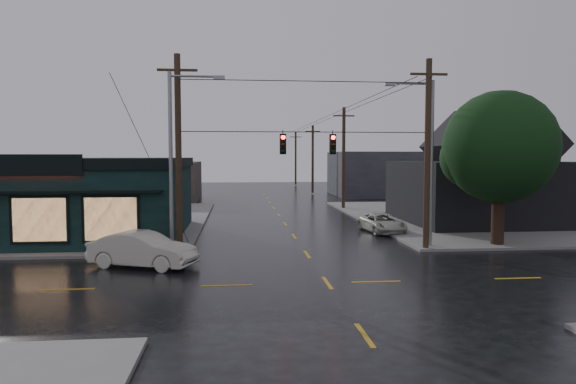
{
  "coord_description": "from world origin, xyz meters",
  "views": [
    {
      "loc": [
        -3.56,
        -19.89,
        5.05
      ],
      "look_at": [
        -1.19,
        3.97,
        3.37
      ],
      "focal_mm": 32.0,
      "sensor_mm": 36.0,
      "label": 1
    }
  ],
  "objects": [
    {
      "name": "ground_plane",
      "position": [
        0.0,
        0.0,
        0.0
      ],
      "size": [
        160.0,
        160.0,
        0.0
      ],
      "primitive_type": "plane",
      "color": "black"
    },
    {
      "name": "sidewalk_nw",
      "position": [
        -20.0,
        20.0,
        0.07
      ],
      "size": [
        28.0,
        28.0,
        0.15
      ],
      "primitive_type": "cube",
      "color": "slate",
      "rests_on": "ground"
    },
    {
      "name": "sidewalk_ne",
      "position": [
        20.0,
        20.0,
        0.07
      ],
      "size": [
        28.0,
        28.0,
        0.15
      ],
      "primitive_type": "cube",
      "color": "slate",
      "rests_on": "ground"
    },
    {
      "name": "pizza_shop",
      "position": [
        -15.0,
        12.94,
        2.56
      ],
      "size": [
        16.3,
        12.34,
        4.9
      ],
      "color": "black",
      "rests_on": "ground"
    },
    {
      "name": "ne_building",
      "position": [
        15.0,
        17.0,
        4.47
      ],
      "size": [
        12.6,
        11.6,
        8.75
      ],
      "color": "black",
      "rests_on": "ground"
    },
    {
      "name": "corner_tree",
      "position": [
        10.92,
        7.25,
        5.54
      ],
      "size": [
        6.2,
        6.2,
        8.52
      ],
      "color": "black",
      "rests_on": "ground"
    },
    {
      "name": "utility_pole_nw",
      "position": [
        -6.5,
        6.5,
        0.0
      ],
      "size": [
        2.0,
        0.32,
        10.15
      ],
      "primitive_type": null,
      "color": "black",
      "rests_on": "ground"
    },
    {
      "name": "utility_pole_ne",
      "position": [
        6.5,
        6.5,
        0.0
      ],
      "size": [
        2.0,
        0.32,
        10.15
      ],
      "primitive_type": null,
      "color": "black",
      "rests_on": "ground"
    },
    {
      "name": "utility_pole_far_a",
      "position": [
        6.5,
        28.0,
        0.0
      ],
      "size": [
        2.0,
        0.32,
        9.65
      ],
      "primitive_type": null,
      "color": "black",
      "rests_on": "ground"
    },
    {
      "name": "utility_pole_far_b",
      "position": [
        6.5,
        48.0,
        0.0
      ],
      "size": [
        2.0,
        0.32,
        9.15
      ],
      "primitive_type": null,
      "color": "black",
      "rests_on": "ground"
    },
    {
      "name": "utility_pole_far_c",
      "position": [
        6.5,
        68.0,
        0.0
      ],
      "size": [
        2.0,
        0.32,
        9.15
      ],
      "primitive_type": null,
      "color": "black",
      "rests_on": "ground"
    },
    {
      "name": "span_signal_assembly",
      "position": [
        0.1,
        6.5,
        5.7
      ],
      "size": [
        13.0,
        0.48,
        1.23
      ],
      "color": "black",
      "rests_on": "ground"
    },
    {
      "name": "streetlight_nw",
      "position": [
        -6.8,
        5.8,
        0.0
      ],
      "size": [
        5.4,
        0.3,
        9.15
      ],
      "primitive_type": null,
      "color": "gray",
      "rests_on": "ground"
    },
    {
      "name": "streetlight_ne",
      "position": [
        7.0,
        7.2,
        0.0
      ],
      "size": [
        5.4,
        0.3,
        9.15
      ],
      "primitive_type": null,
      "color": "gray",
      "rests_on": "ground"
    },
    {
      "name": "bg_building_west",
      "position": [
        -14.0,
        40.0,
        2.2
      ],
      "size": [
        12.0,
        10.0,
        4.4
      ],
      "primitive_type": "cube",
      "color": "#3F352E",
      "rests_on": "ground"
    },
    {
      "name": "bg_building_east",
      "position": [
        16.0,
        45.0,
        2.8
      ],
      "size": [
        14.0,
        12.0,
        5.6
      ],
      "primitive_type": "cube",
      "color": "#2C2C32",
      "rests_on": "ground"
    },
    {
      "name": "sedan_cream",
      "position": [
        -7.86,
        3.7,
        0.81
      ],
      "size": [
        5.19,
        3.35,
        1.62
      ],
      "primitive_type": "imported",
      "rotation": [
        0.0,
        0.0,
        1.21
      ],
      "color": "beige",
      "rests_on": "ground"
    },
    {
      "name": "suv_silver",
      "position": [
        6.0,
        13.06,
        0.62
      ],
      "size": [
        2.5,
        4.67,
        1.25
      ],
      "primitive_type": "imported",
      "rotation": [
        0.0,
        0.0,
        0.1
      ],
      "color": "#B5B5A7",
      "rests_on": "ground"
    }
  ]
}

